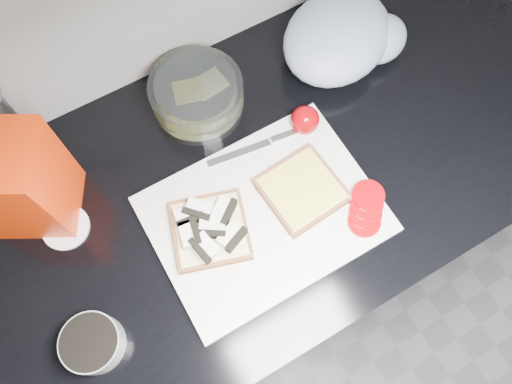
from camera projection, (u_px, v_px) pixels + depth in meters
base_cabinet at (224, 259)px, 1.36m from camera, size 3.50×0.60×0.86m
countertop at (210, 201)px, 0.94m from camera, size 3.50×0.64×0.04m
cutting_board at (264, 214)px, 0.90m from camera, size 0.40×0.30×0.01m
bread_left at (209, 229)px, 0.87m from camera, size 0.17×0.17×0.04m
bread_right at (302, 190)px, 0.90m from camera, size 0.15×0.15×0.02m
tomato_slices at (366, 208)px, 0.89m from camera, size 0.11×0.11×0.02m
knife at (266, 143)px, 0.95m from camera, size 0.19×0.04×0.01m
seed_tub at (92, 343)px, 0.80m from camera, size 0.10×0.10×0.05m
tub_lid at (66, 227)px, 0.90m from camera, size 0.11×0.11×0.01m
glass_bowl at (197, 96)px, 0.96m from camera, size 0.18×0.18×0.07m
bread_bag at (18, 182)px, 0.81m from camera, size 0.18×0.18×0.22m
steel_canister at (5, 129)px, 0.86m from camera, size 0.08×0.08×0.19m
grocery_bag at (343, 37)px, 0.99m from camera, size 0.31×0.28×0.11m
whole_tomatoes at (305, 120)px, 0.95m from camera, size 0.06×0.06×0.06m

